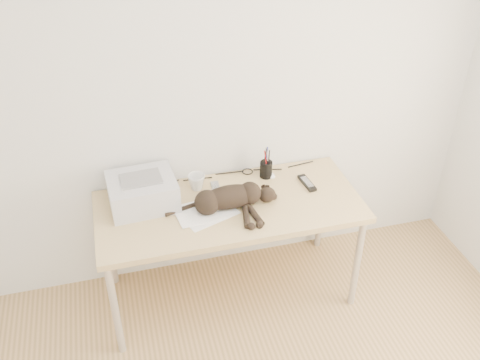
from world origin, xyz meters
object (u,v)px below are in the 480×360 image
object	(u,v)px
cat	(227,199)
pen_cup	(266,169)
desk	(226,213)
printer	(142,191)
mouse	(270,173)
mug	(197,182)

from	to	relation	value
cat	pen_cup	world-z (taller)	pen_cup
desk	printer	bearing A→B (deg)	173.74
desk	cat	bearing A→B (deg)	-99.89
cat	mouse	size ratio (longest dim) A/B	6.96
pen_cup	mouse	bearing A→B (deg)	13.99
pen_cup	mouse	distance (m)	0.05
printer	mouse	size ratio (longest dim) A/B	4.25
desk	mug	size ratio (longest dim) A/B	14.81
desk	cat	world-z (taller)	cat
printer	pen_cup	size ratio (longest dim) A/B	2.01
pen_cup	mouse	size ratio (longest dim) A/B	2.12
printer	cat	xyz separation A→B (m)	(0.48, -0.17, -0.02)
mouse	mug	bearing A→B (deg)	166.26
printer	desk	bearing A→B (deg)	-6.26
mug	pen_cup	xyz separation A→B (m)	(0.46, 0.02, 0.01)
mouse	pen_cup	bearing A→B (deg)	177.13
mug	mouse	bearing A→B (deg)	3.11
mug	mouse	xyz separation A→B (m)	(0.49, 0.03, -0.03)
mouse	desk	bearing A→B (deg)	-171.96
desk	mug	world-z (taller)	mug
mug	mouse	world-z (taller)	mug
cat	mouse	xyz separation A→B (m)	(0.35, 0.27, -0.05)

